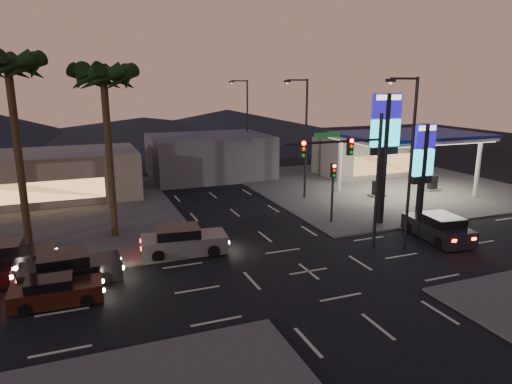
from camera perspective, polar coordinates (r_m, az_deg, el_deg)
name	(u,v)px	position (r m, az deg, el deg)	size (l,w,h in m)	color
ground	(309,271)	(24.52, 6.58, -9.83)	(140.00, 140.00, 0.00)	black
corner_lot_ne	(378,185)	(45.72, 14.97, 0.88)	(24.00, 24.00, 0.12)	#47443F
corner_lot_nw	(6,220)	(37.44, -28.74, -3.10)	(24.00, 24.00, 0.12)	#47443F
gas_station	(409,137)	(41.82, 18.63, 6.47)	(12.20, 8.20, 5.47)	silver
convenience_store	(366,156)	(50.51, 13.60, 4.36)	(10.00, 6.00, 4.00)	#726B5B
pylon_sign_tall	(385,133)	(31.97, 15.86, 7.09)	(2.20, 0.35, 9.00)	black
pylon_sign_short	(423,159)	(33.00, 20.18, 3.91)	(1.60, 0.35, 7.00)	black
traffic_signal_mast	(353,163)	(26.56, 12.06, 3.56)	(6.10, 0.39, 8.00)	black
pedestal_signal	(333,183)	(32.05, 9.58, 1.14)	(0.32, 0.39, 4.30)	black
streetlight_near	(409,154)	(27.51, 18.56, 4.52)	(2.14, 0.25, 10.00)	black
streetlight_mid	(304,132)	(38.29, 6.00, 7.48)	(2.14, 0.25, 10.00)	black
streetlight_far	(246,120)	(51.08, -1.31, 9.03)	(2.14, 0.25, 10.00)	black
palm_a	(104,87)	(29.36, -18.46, 12.34)	(4.41, 4.41, 10.86)	black
palm_b	(9,77)	(29.48, -28.50, 12.49)	(4.41, 4.41, 11.46)	black
building_far_west	(39,176)	(42.62, -25.45, 1.79)	(16.00, 8.00, 4.00)	#726B5B
building_far_mid	(209,156)	(48.13, -5.84, 4.47)	(12.00, 9.00, 4.40)	#4C4C51
hill_right	(227,123)	(84.16, -3.60, 8.55)	(50.00, 50.00, 5.00)	black
hill_center	(144,129)	(80.89, -13.84, 7.64)	(60.00, 60.00, 4.00)	black
car_lane_a_front	(70,269)	(24.54, -22.25, -8.93)	(4.87, 2.15, 1.57)	black
car_lane_a_mid	(55,291)	(22.69, -23.79, -11.26)	(4.06, 1.80, 1.31)	black
car_lane_b_front	(183,241)	(26.82, -9.13, -6.11)	(5.15, 2.57, 1.63)	#565659
car_lane_b_mid	(3,259)	(27.33, -29.08, -7.31)	(5.12, 2.38, 1.63)	black
suv_station	(438,228)	(31.05, 21.82, -4.17)	(2.63, 5.15, 1.65)	black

